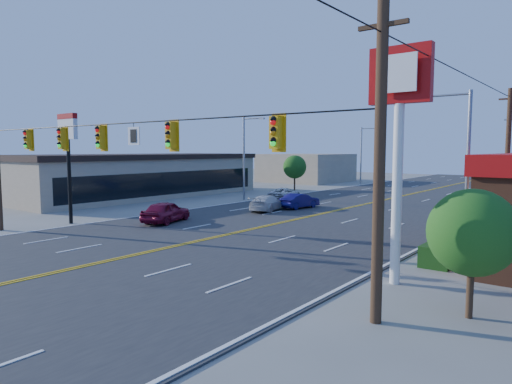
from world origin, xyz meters
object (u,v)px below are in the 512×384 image
Objects in this scene: car_magenta at (166,213)px; car_silver at (285,194)px; car_blue at (300,201)px; signal_span at (115,150)px; kfc_pylon at (399,117)px; car_white at (267,204)px; pizza_hut_sign at (68,145)px.

car_magenta is 1.03× the size of car_silver.
car_silver is (-4.73, 4.69, -0.05)m from car_blue.
signal_span is 10.85m from car_magenta.
kfc_pylon reaches higher than car_white.
kfc_pylon is at bearing 0.00° from pizza_hut_sign.
car_white is (1.87, 8.75, -0.09)m from car_magenta.
kfc_pylon reaches higher than car_silver.
pizza_hut_sign is at bearing 21.44° from car_magenta.
kfc_pylon is 21.80m from car_blue.
signal_span is 25.94m from car_silver.
car_magenta is 12.09m from car_blue.
car_white is (6.71, 12.74, -4.56)m from pizza_hut_sign.
pizza_hut_sign reaches higher than car_silver.
car_white is (-4.17, 16.74, -4.27)m from signal_span.
car_silver is (-7.74, 24.38, -4.32)m from signal_span.
kfc_pylon reaches higher than car_blue.
pizza_hut_sign is at bearing 71.33° from car_blue.
pizza_hut_sign is at bearing 180.00° from kfc_pylon.
pizza_hut_sign is 21.13m from car_silver.
car_silver is (3.14, 20.38, -4.62)m from pizza_hut_sign.
kfc_pylon is 22.02m from pizza_hut_sign.
car_white is at bearing 76.53° from car_blue.
car_magenta is at bearing 83.44° from car_blue.
pizza_hut_sign reaches higher than car_blue.
car_blue is 0.91× the size of car_silver.
car_magenta is at bearing 62.89° from car_white.
signal_span is 11.87m from kfc_pylon.
car_silver is (-3.57, 7.64, -0.05)m from car_white.
pizza_hut_sign is at bearing 72.26° from car_silver.
kfc_pylon is (11.12, 4.00, 1.16)m from signal_span.
kfc_pylon reaches higher than pizza_hut_sign.
car_white is at bearing 106.04° from car_silver.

